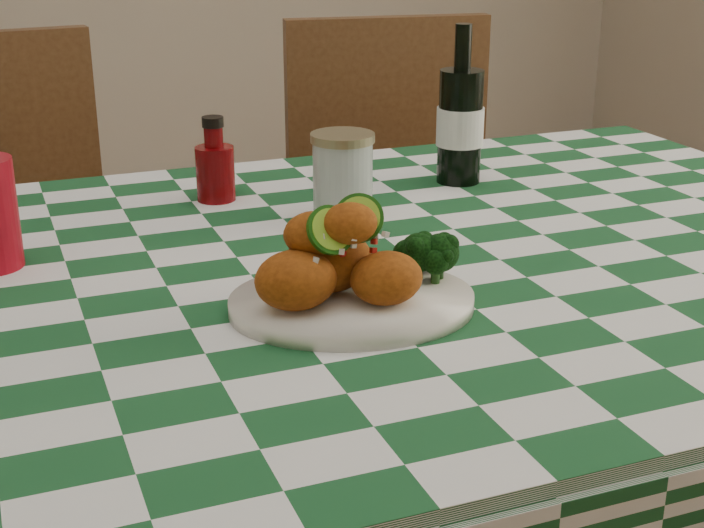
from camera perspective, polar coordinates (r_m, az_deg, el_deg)
name	(u,v)px	position (r m, az deg, el deg)	size (l,w,h in m)	color
dining_table	(332,528)	(1.41, -1.16, -15.10)	(1.66, 1.06, 0.79)	#184F26
plate	(352,303)	(1.08, 0.00, -2.28)	(0.27, 0.21, 0.02)	white
fried_chicken_pile	(346,251)	(1.06, -0.35, 0.78)	(0.17, 0.12, 0.11)	#A1470F
broccoli_side	(431,259)	(1.12, 4.63, 0.32)	(0.07, 0.07, 0.05)	black
ketchup_bottle	(215,159)	(1.48, -8.00, 6.08)	(0.06, 0.06, 0.13)	#610407
mason_jar	(343,176)	(1.38, -0.55, 5.14)	(0.09, 0.09, 0.12)	#B2BCBA
beer_bottle	(461,105)	(1.56, 6.35, 9.19)	(0.07, 0.07, 0.25)	black
wooden_chair_left	(18,304)	(1.98, -18.86, -2.21)	(0.44, 0.46, 0.97)	#472814
wooden_chair_right	(410,265)	(2.06, 3.39, -0.07)	(0.45, 0.47, 0.98)	#472814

